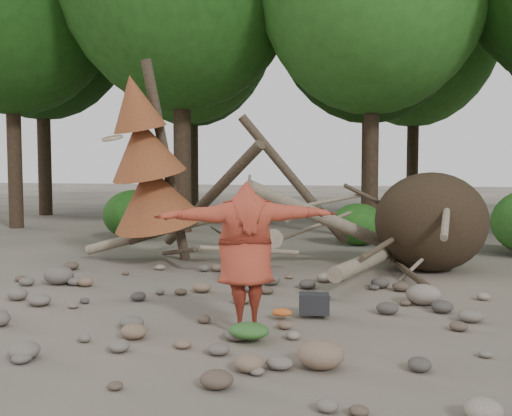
# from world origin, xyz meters

# --- Properties ---
(ground) EXTENTS (120.00, 120.00, 0.00)m
(ground) POSITION_xyz_m (0.00, 0.00, 0.00)
(ground) COLOR #514C44
(ground) RESTS_ON ground
(deadfall_pile) EXTENTS (8.55, 5.24, 3.30)m
(deadfall_pile) POSITION_xyz_m (2.02, 4.24, 0.95)
(deadfall_pile) COLOR #332619
(deadfall_pile) RESTS_ON ground
(dead_conifer) EXTENTS (2.06, 2.16, 4.35)m
(dead_conifer) POSITION_xyz_m (-3.12, 3.37, 2.11)
(dead_conifer) COLOR #4C3F30
(dead_conifer) RESTS_ON ground
(bush_left) EXTENTS (1.80, 1.80, 1.44)m
(bush_left) POSITION_xyz_m (-5.50, 7.20, 0.72)
(bush_left) COLOR #1D4E14
(bush_left) RESTS_ON ground
(bush_mid) EXTENTS (1.40, 1.40, 1.12)m
(bush_mid) POSITION_xyz_m (0.80, 7.80, 0.56)
(bush_mid) COLOR #28631C
(bush_mid) RESTS_ON ground
(frisbee_thrower) EXTENTS (3.27, 1.51, 2.45)m
(frisbee_thrower) POSITION_xyz_m (0.33, -0.85, 0.99)
(frisbee_thrower) COLOR #9E3623
(frisbee_thrower) RESTS_ON ground
(backpack) EXTENTS (0.46, 0.35, 0.28)m
(backpack) POSITION_xyz_m (1.01, 0.12, 0.14)
(backpack) COLOR black
(backpack) RESTS_ON ground
(cloth_green) EXTENTS (0.48, 0.40, 0.18)m
(cloth_green) POSITION_xyz_m (0.48, -1.19, 0.09)
(cloth_green) COLOR #2F6227
(cloth_green) RESTS_ON ground
(cloth_orange) EXTENTS (0.28, 0.23, 0.10)m
(cloth_orange) POSITION_xyz_m (0.62, -0.10, 0.05)
(cloth_orange) COLOR #C25921
(cloth_orange) RESTS_ON ground
(boulder_front_right) EXTENTS (0.49, 0.44, 0.29)m
(boulder_front_right) POSITION_xyz_m (1.44, -1.83, 0.15)
(boulder_front_right) COLOR #7B614D
(boulder_front_right) RESTS_ON ground
(boulder_mid_right) EXTENTS (0.52, 0.47, 0.31)m
(boulder_mid_right) POSITION_xyz_m (2.47, 1.32, 0.16)
(boulder_mid_right) COLOR gray
(boulder_mid_right) RESTS_ON ground
(boulder_mid_left) EXTENTS (0.54, 0.48, 0.32)m
(boulder_mid_left) POSITION_xyz_m (-3.74, 1.10, 0.16)
(boulder_mid_left) COLOR #615952
(boulder_mid_left) RESTS_ON ground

